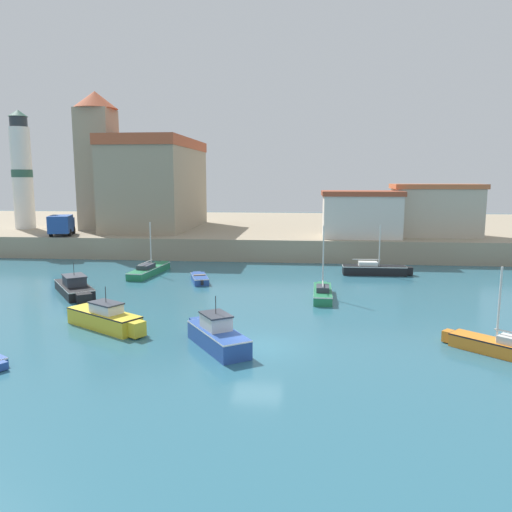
# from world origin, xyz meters

# --- Properties ---
(ground_plane) EXTENTS (200.00, 200.00, 0.00)m
(ground_plane) POSITION_xyz_m (0.00, 0.00, 0.00)
(ground_plane) COLOR #2D667A
(quay_seawall) EXTENTS (120.00, 40.00, 2.25)m
(quay_seawall) POSITION_xyz_m (0.00, 45.31, 1.13)
(quay_seawall) COLOR gray
(quay_seawall) RESTS_ON ground
(sailboat_black_0) EXTENTS (6.03, 1.39, 4.38)m
(sailboat_black_0) POSITION_xyz_m (8.38, 19.84, 0.48)
(sailboat_black_0) COLOR black
(sailboat_black_0) RESTS_ON ground
(motorboat_yellow_1) EXTENTS (5.45, 3.93, 2.43)m
(motorboat_yellow_1) POSITION_xyz_m (-8.79, 2.22, 0.60)
(motorboat_yellow_1) COLOR yellow
(motorboat_yellow_1) RESTS_ON ground
(dinghy_blue_2) EXTENTS (2.14, 3.90, 0.63)m
(dinghy_blue_2) POSITION_xyz_m (-6.28, 15.30, 0.30)
(dinghy_blue_2) COLOR #284C9E
(dinghy_blue_2) RESTS_ON ground
(sailboat_green_3) EXTENTS (1.35, 5.49, 5.11)m
(sailboat_green_3) POSITION_xyz_m (3.56, 10.74, 0.41)
(sailboat_green_3) COLOR #237A4C
(sailboat_green_3) RESTS_ON ground
(sailboat_orange_4) EXTENTS (4.70, 4.31, 4.28)m
(sailboat_orange_4) POSITION_xyz_m (11.77, -0.07, 0.43)
(sailboat_orange_4) COLOR orange
(sailboat_orange_4) RESTS_ON ground
(motorboat_black_5) EXTENTS (4.89, 5.84, 2.34)m
(motorboat_black_5) POSITION_xyz_m (-14.36, 10.00, 0.52)
(motorboat_black_5) COLOR black
(motorboat_black_5) RESTS_ON ground
(sailboat_green_7) EXTENTS (2.07, 7.01, 4.58)m
(sailboat_green_7) POSITION_xyz_m (-11.34, 18.05, 0.41)
(sailboat_green_7) COLOR #237A4C
(sailboat_green_7) RESTS_ON ground
(motorboat_blue_8) EXTENTS (3.91, 5.01, 2.62)m
(motorboat_blue_8) POSITION_xyz_m (-2.03, -0.24, 0.64)
(motorboat_blue_8) COLOR #284C9E
(motorboat_blue_8) RESTS_ON ground
(church) EXTENTS (13.42, 17.47, 16.11)m
(church) POSITION_xyz_m (-16.92, 36.05, 8.15)
(church) COLOR gray
(church) RESTS_ON quay_seawall
(lighthouse) EXTENTS (2.42, 2.42, 14.16)m
(lighthouse) POSITION_xyz_m (-32.00, 33.95, 9.14)
(lighthouse) COLOR silver
(lighthouse) RESTS_ON quay_seawall
(harbor_shed_near_wharf) EXTENTS (8.22, 5.56, 4.82)m
(harbor_shed_near_wharf) POSITION_xyz_m (8.00, 29.09, 4.68)
(harbor_shed_near_wharf) COLOR silver
(harbor_shed_near_wharf) RESTS_ON quay_seawall
(harbor_shed_mid_row) EXTENTS (9.25, 4.72, 5.52)m
(harbor_shed_mid_row) POSITION_xyz_m (16.00, 30.86, 5.03)
(harbor_shed_mid_row) COLOR #BCB29E
(harbor_shed_mid_row) RESTS_ON quay_seawall
(truck_on_quay) EXTENTS (3.17, 4.70, 2.20)m
(truck_on_quay) POSITION_xyz_m (-23.89, 27.14, 3.47)
(truck_on_quay) COLOR #234793
(truck_on_quay) RESTS_ON quay_seawall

